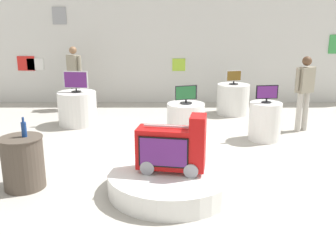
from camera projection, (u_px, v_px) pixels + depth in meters
name	position (u px, v px, depth m)	size (l,w,h in m)	color
ground_plane	(192.00, 177.00, 5.75)	(30.00, 30.00, 0.00)	#B2ADA3
back_wall_display	(181.00, 48.00, 10.61)	(11.96, 0.13, 3.21)	silver
main_display_pedestal	(170.00, 181.00, 5.28)	(1.80, 1.80, 0.30)	silver
novelty_firetruck_tv	(172.00, 149.00, 5.15)	(1.00, 0.54, 0.83)	gray
display_pedestal_left_rear	(232.00, 99.00, 9.57)	(0.83, 0.83, 0.77)	silver
tv_on_left_rear	(233.00, 77.00, 9.42)	(0.40, 0.23, 0.36)	black
display_pedestal_center_rear	(264.00, 121.00, 7.48)	(0.64, 0.64, 0.77)	silver
tv_on_center_rear	(266.00, 93.00, 7.33)	(0.45, 0.19, 0.35)	black
display_pedestal_right_rear	(185.00, 122.00, 7.40)	(0.75, 0.75, 0.77)	silver
tv_on_right_rear	(185.00, 94.00, 7.25)	(0.43, 0.24, 0.36)	black
display_pedestal_far_right	(77.00, 108.00, 8.56)	(0.88, 0.88, 0.77)	silver
tv_on_far_right	(75.00, 81.00, 8.39)	(0.57, 0.22, 0.48)	black
side_table_round	(22.00, 162.00, 5.32)	(0.61, 0.61, 0.77)	#4C4238
bottle_on_side_table	(23.00, 129.00, 5.22)	(0.07, 0.07, 0.29)	navy
shopper_browsing_near_truck	(74.00, 73.00, 9.91)	(0.46, 0.39, 1.70)	#38332D
shopper_browsing_rear	(304.00, 88.00, 7.94)	(0.50, 0.36, 1.64)	#B2ADA3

